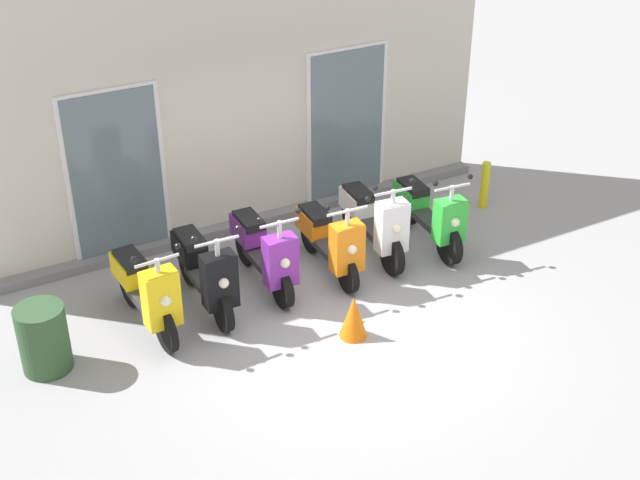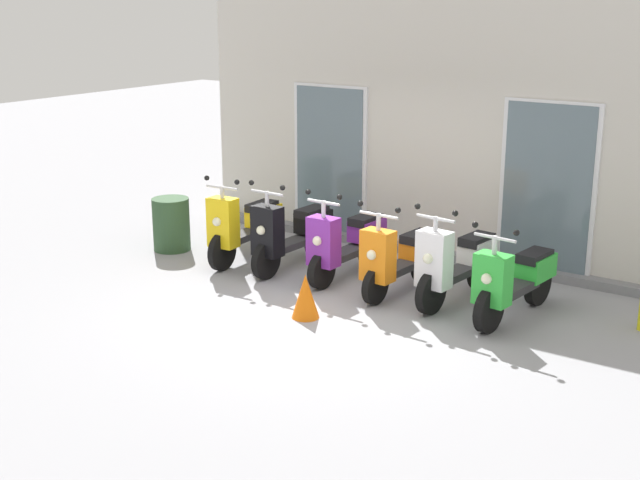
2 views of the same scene
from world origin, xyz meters
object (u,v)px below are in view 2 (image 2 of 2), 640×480
Objects in this scene: scooter_green at (515,280)px; scooter_yellow at (244,225)px; traffic_cone at (306,296)px; scooter_purple at (346,242)px; scooter_black at (291,233)px; trash_bin at (171,224)px; scooter_orange at (399,257)px; scooter_white at (456,263)px.

scooter_yellow is at bearing -179.38° from scooter_green.
scooter_green is 2.38m from traffic_cone.
scooter_green is at bearing -3.21° from scooter_purple.
scooter_black is 3.13× the size of traffic_cone.
trash_bin is at bearing -177.62° from scooter_green.
scooter_purple is at bearing 176.79° from scooter_green.
scooter_black is 1.07× the size of scooter_orange.
scooter_white is 1.87m from traffic_cone.
traffic_cone is (-1.96, -1.33, -0.20)m from scooter_green.
scooter_yellow is at bearing -173.73° from scooter_black.
scooter_white is at bearing 1.81° from scooter_black.
scooter_black reaches higher than traffic_cone.
scooter_black is 1.85m from traffic_cone.
scooter_orange is 3.64m from trash_bin.
trash_bin is (-3.63, -0.22, -0.09)m from scooter_orange.
scooter_green is at bearing -8.28° from scooter_white.
traffic_cone is 0.68× the size of trash_bin.
scooter_orange is 0.93× the size of scooter_white.
traffic_cone is at bearing -108.82° from scooter_orange.
scooter_orange reaches higher than scooter_green.
trash_bin is at bearing -172.62° from scooter_black.
scooter_yellow is 0.75m from scooter_black.
scooter_purple reaches higher than scooter_orange.
scooter_white reaches higher than trash_bin.
scooter_white is (1.57, -0.02, 0.01)m from scooter_purple.
scooter_green is at bearing 2.38° from trash_bin.
scooter_yellow is 0.96× the size of scooter_green.
scooter_purple is 2.79m from trash_bin.
scooter_orange reaches higher than traffic_cone.
scooter_purple is 1.57m from scooter_white.
scooter_yellow reaches higher than trash_bin.
scooter_white is at bearing 171.72° from scooter_green.
scooter_purple is at bearing 105.37° from traffic_cone.
trash_bin is at bearing -171.94° from scooter_yellow.
trash_bin is (-2.77, -0.35, -0.10)m from scooter_purple.
scooter_orange is (1.67, -0.03, -0.03)m from scooter_black.
scooter_black reaches higher than scooter_white.
scooter_orange is (0.86, -0.12, -0.01)m from scooter_purple.
scooter_black is 0.82m from scooter_purple.
scooter_yellow is at bearing 8.06° from trash_bin.
scooter_green is at bearing 0.62° from scooter_yellow.
scooter_yellow is at bearing -178.77° from scooter_orange.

